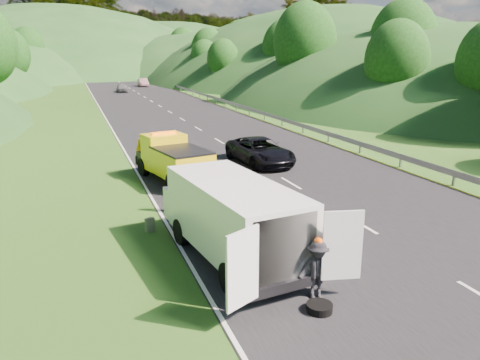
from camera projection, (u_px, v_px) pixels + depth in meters
name	position (u px, v px, depth m)	size (l,w,h in m)	color
ground	(266.00, 216.00, 18.54)	(320.00, 320.00, 0.00)	#38661E
road_surface	(160.00, 106.00, 55.83)	(14.00, 200.00, 0.02)	black
guardrail	(194.00, 95.00, 69.55)	(0.06, 140.00, 1.52)	gray
tree_line_right	(255.00, 89.00, 80.47)	(14.00, 140.00, 14.00)	#255B1A
hills_backdrop	(115.00, 73.00, 142.95)	(201.00, 288.60, 44.00)	#2D5B23
tow_truck	(173.00, 159.00, 23.34)	(3.13, 5.79, 2.36)	black
white_van	(232.00, 215.00, 14.42)	(3.95, 7.44, 2.53)	black
woman	(174.00, 213.00, 18.98)	(0.56, 0.41, 1.52)	silver
child	(200.00, 222.00, 17.95)	(0.46, 0.36, 0.95)	tan
worker	(316.00, 298.00, 12.38)	(1.06, 0.61, 1.64)	black
suitcase	(150.00, 225.00, 16.91)	(0.32, 0.18, 0.52)	#65674D
spare_tire	(319.00, 312.00, 11.74)	(0.67, 0.67, 0.20)	black
passing_suv	(260.00, 164.00, 27.23)	(2.45, 5.31, 1.48)	black
dist_car_a	(122.00, 92.00, 75.00)	(1.59, 3.95, 1.35)	#504E53
dist_car_b	(143.00, 86.00, 87.38)	(1.56, 4.48, 1.48)	#7D535E
dist_car_c	(115.00, 81.00, 103.65)	(2.13, 5.25, 1.52)	#A05750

